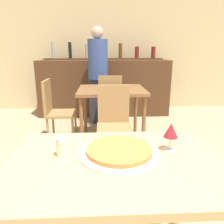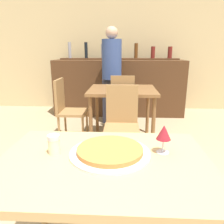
% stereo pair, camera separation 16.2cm
% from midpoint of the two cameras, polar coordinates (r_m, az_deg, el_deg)
% --- Properties ---
extents(wall_back, '(8.00, 0.05, 2.80)m').
position_cam_midpoint_polar(wall_back, '(4.95, 3.00, 17.09)').
color(wall_back, '#D1B784').
rests_on(wall_back, ground_plane).
extents(dining_table_near, '(1.11, 0.78, 0.75)m').
position_cam_midpoint_polar(dining_table_near, '(1.19, 1.84, -16.03)').
color(dining_table_near, tan).
rests_on(dining_table_near, ground_plane).
extents(dining_table_far, '(0.93, 0.80, 0.78)m').
position_cam_midpoint_polar(dining_table_far, '(3.07, 4.23, 4.28)').
color(dining_table_far, brown).
rests_on(dining_table_far, ground_plane).
extents(bar_counter, '(2.60, 0.56, 1.10)m').
position_cam_midpoint_polar(bar_counter, '(4.51, 2.83, 6.39)').
color(bar_counter, '#4C2D19').
rests_on(bar_counter, ground_plane).
extents(bar_back_shelf, '(2.39, 0.24, 0.34)m').
position_cam_midpoint_polar(bar_back_shelf, '(4.59, 3.27, 14.37)').
color(bar_back_shelf, '#4C2D19').
rests_on(bar_back_shelf, bar_counter).
extents(chair_far_side_front, '(0.40, 0.40, 0.90)m').
position_cam_midpoint_polar(chair_far_side_front, '(2.57, 4.37, -1.96)').
color(chair_far_side_front, olive).
rests_on(chair_far_side_front, ground_plane).
extents(chair_far_side_back, '(0.40, 0.40, 0.90)m').
position_cam_midpoint_polar(chair_far_side_back, '(3.67, 4.02, 3.51)').
color(chair_far_side_back, olive).
rests_on(chair_far_side_back, ground_plane).
extents(chair_far_side_left, '(0.40, 0.40, 0.90)m').
position_cam_midpoint_polar(chair_far_side_left, '(3.20, -10.27, 1.44)').
color(chair_far_side_left, olive).
rests_on(chair_far_side_left, ground_plane).
extents(pizza_tray, '(0.44, 0.44, 0.04)m').
position_cam_midpoint_polar(pizza_tray, '(1.20, 3.39, -10.28)').
color(pizza_tray, silver).
rests_on(pizza_tray, dining_table_near).
extents(cheese_shaker, '(0.07, 0.07, 0.11)m').
position_cam_midpoint_polar(cheese_shaker, '(1.21, -11.23, -8.35)').
color(cheese_shaker, beige).
rests_on(cheese_shaker, dining_table_near).
extents(person_standing, '(0.34, 0.34, 1.68)m').
position_cam_midpoint_polar(person_standing, '(3.89, 1.13, 10.21)').
color(person_standing, '#2D2D38').
rests_on(person_standing, ground_plane).
extents(wine_glass, '(0.08, 0.08, 0.16)m').
position_cam_midpoint_polar(wine_glass, '(1.23, 17.11, -5.40)').
color(wine_glass, silver).
rests_on(wine_glass, dining_table_near).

